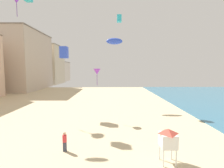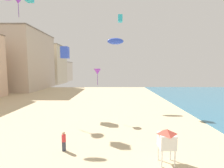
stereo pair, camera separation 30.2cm
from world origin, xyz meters
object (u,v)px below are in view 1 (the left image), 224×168
at_px(kite_flyer, 65,141).
at_px(kite_purple_delta, 16,0).
at_px(kite_cyan_box_2, 119,18).
at_px(kite_blue_box, 64,52).
at_px(kite_blue_parafoil, 114,41).
at_px(kite_purple_delta_2, 97,72).
at_px(lifeguard_stand, 168,138).

distance_m(kite_flyer, kite_purple_delta, 22.27).
distance_m(kite_flyer, kite_cyan_box_2, 21.18).
xyz_separation_m(kite_blue_box, kite_blue_parafoil, (7.43, 5.13, 2.47)).
bearing_deg(kite_purple_delta_2, kite_blue_parafoil, 71.64).
distance_m(kite_blue_box, kite_purple_delta_2, 6.12).
xyz_separation_m(kite_purple_delta, kite_purple_delta_2, (11.97, -3.30, -10.47)).
height_order(kite_purple_delta, kite_blue_parafoil, kite_purple_delta).
height_order(lifeguard_stand, kite_purple_delta_2, kite_purple_delta_2).
distance_m(kite_cyan_box_2, kite_blue_parafoil, 3.79).
xyz_separation_m(kite_blue_box, kite_purple_delta, (-7.02, 0.97, 7.73)).
relative_size(kite_blue_box, kite_cyan_box_2, 1.44).
relative_size(lifeguard_stand, kite_blue_box, 1.54).
bearing_deg(kite_blue_box, kite_blue_parafoil, 34.62).
xyz_separation_m(kite_flyer, kite_cyan_box_2, (5.24, 14.80, 14.22)).
relative_size(kite_blue_box, kite_blue_parafoil, 0.58).
xyz_separation_m(kite_flyer, kite_blue_parafoil, (4.47, 16.03, 10.72)).
height_order(kite_purple_delta, kite_cyan_box_2, kite_purple_delta).
bearing_deg(lifeguard_stand, kite_blue_parafoil, 113.97).
distance_m(kite_flyer, lifeguard_stand, 8.14).
relative_size(lifeguard_stand, kite_purple_delta_2, 1.16).
xyz_separation_m(kite_purple_delta, kite_blue_parafoil, (14.45, 4.16, -5.26)).
distance_m(kite_flyer, kite_purple_delta_2, 10.39).
height_order(kite_cyan_box_2, kite_blue_parafoil, kite_cyan_box_2).
xyz_separation_m(kite_cyan_box_2, kite_purple_delta_2, (-3.25, -6.22, -8.71)).
xyz_separation_m(kite_flyer, kite_purple_delta_2, (1.99, 8.58, 5.51)).
distance_m(kite_blue_box, kite_blue_parafoil, 9.36).
distance_m(kite_flyer, kite_blue_parafoil, 19.79).
distance_m(kite_purple_delta, kite_blue_parafoil, 15.93).
distance_m(lifeguard_stand, kite_purple_delta_2, 12.72).
relative_size(lifeguard_stand, kite_cyan_box_2, 2.22).
bearing_deg(kite_cyan_box_2, kite_flyer, -109.49).
height_order(kite_cyan_box_2, kite_purple_delta_2, kite_cyan_box_2).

